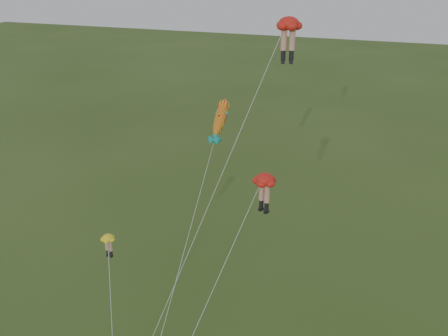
% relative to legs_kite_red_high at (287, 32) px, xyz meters
% --- Properties ---
extents(legs_kite_red_high, '(7.72, 10.48, 21.53)m').
position_rel_legs_kite_red_high_xyz_m(legs_kite_red_high, '(0.00, 0.00, 0.00)').
color(legs_kite_red_high, red).
rests_on(legs_kite_red_high, ground).
extents(legs_kite_red_mid, '(4.85, 9.44, 12.72)m').
position_rel_legs_kite_red_high_xyz_m(legs_kite_red_mid, '(-0.25, -3.08, -8.68)').
color(legs_kite_red_mid, red).
rests_on(legs_kite_red_mid, ground).
extents(legs_kite_yellow, '(2.88, 4.74, 8.45)m').
position_rel_legs_kite_red_high_xyz_m(legs_kite_yellow, '(-9.37, -6.54, -12.93)').
color(legs_kite_yellow, yellow).
rests_on(legs_kite_yellow, ground).
extents(fish_kite, '(1.11, 14.01, 15.60)m').
position_rel_legs_kite_red_high_xyz_m(fish_kite, '(-5.01, 2.08, -6.50)').
color(fish_kite, gold).
rests_on(fish_kite, ground).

